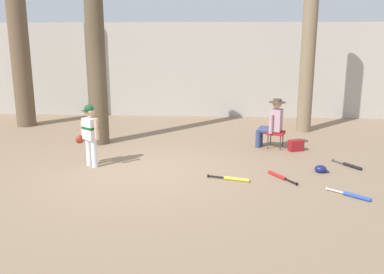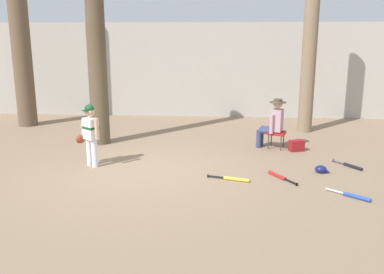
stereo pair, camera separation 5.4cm
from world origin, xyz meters
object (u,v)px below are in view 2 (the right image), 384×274
tree_behind_spectator (309,57)px  bat_blue_youth (353,196)px  seated_spectator (273,122)px  handbag_beside_stool (297,146)px  batting_helmet_navy (321,169)px  bat_black_composite (351,166)px  folding_stool (276,134)px  bat_yellow_trainer (233,179)px  young_ballplayer (90,131)px  tree_far_left (21,44)px  tree_near_player (97,48)px  bat_red_barrel (279,176)px

tree_behind_spectator → bat_blue_youth: bearing=-91.3°
seated_spectator → handbag_beside_stool: 0.79m
batting_helmet_navy → bat_black_composite: bearing=29.4°
folding_stool → bat_blue_youth: folding_stool is taller
seated_spectator → bat_yellow_trainer: size_ratio=1.50×
young_ballplayer → tree_far_left: tree_far_left is taller
bat_black_composite → batting_helmet_navy: bearing=-150.6°
seated_spectator → tree_near_player: bearing=178.1°
tree_far_left → bat_black_composite: tree_far_left is taller
folding_stool → bat_red_barrel: folding_stool is taller
tree_behind_spectator → young_ballplayer: size_ratio=3.70×
tree_behind_spectator → bat_blue_youth: (-0.12, -5.07, -2.06)m
tree_behind_spectator → handbag_beside_stool: size_ratio=14.20×
young_ballplayer → bat_yellow_trainer: bearing=-13.3°
bat_yellow_trainer → bat_black_composite: (2.44, 0.99, 0.00)m
bat_blue_youth → batting_helmet_navy: bearing=100.6°
handbag_beside_stool → bat_red_barrel: bearing=-108.2°
bat_yellow_trainer → bat_blue_youth: bearing=-19.8°
young_ballplayer → batting_helmet_navy: 4.73m
folding_stool → batting_helmet_navy: 1.95m
young_ballplayer → bat_blue_youth: size_ratio=2.06×
tree_behind_spectator → bat_yellow_trainer: 5.26m
batting_helmet_navy → bat_blue_youth: bearing=-79.4°
folding_stool → handbag_beside_stool: bearing=-26.4°
young_ballplayer → handbag_beside_stool: bearing=18.4°
folding_stool → seated_spectator: (-0.09, 0.03, 0.28)m
folding_stool → bat_blue_youth: size_ratio=0.80×
folding_stool → bat_red_barrel: (-0.20, -2.20, -0.33)m
tree_behind_spectator → seated_spectator: 2.65m
tree_near_player → batting_helmet_navy: 5.87m
bat_blue_youth → tree_near_player: bearing=147.9°
bat_black_composite → seated_spectator: bearing=135.1°
bat_black_composite → tree_near_player: bearing=164.4°
bat_red_barrel → batting_helmet_navy: bearing=24.3°
tree_behind_spectator → young_ballplayer: tree_behind_spectator is taller
bat_yellow_trainer → bat_red_barrel: same height
tree_far_left → young_ballplayer: bearing=-50.5°
seated_spectator → bat_yellow_trainer: bearing=-112.0°
young_ballplayer → handbag_beside_stool: size_ratio=3.84×
batting_helmet_navy → bat_yellow_trainer: bearing=-161.1°
folding_stool → bat_red_barrel: size_ratio=0.71×
young_ballplayer → bat_black_composite: 5.43m
tree_behind_spectator → young_ballplayer: 6.38m
tree_near_player → handbag_beside_stool: tree_near_player is taller
young_ballplayer → tree_far_left: 5.26m
tree_near_player → young_ballplayer: tree_near_player is taller
seated_spectator → bat_black_composite: seated_spectator is taller
tree_far_left → tree_near_player: bearing=-34.7°
tree_behind_spectator → bat_black_composite: (0.33, -3.36, -2.06)m
tree_near_player → folding_stool: bearing=-2.3°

